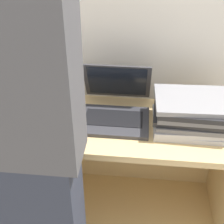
{
  "coord_description": "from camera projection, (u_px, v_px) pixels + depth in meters",
  "views": [
    {
      "loc": [
        0.13,
        -1.06,
        1.64
      ],
      "look_at": [
        0.0,
        0.18,
        0.79
      ],
      "focal_mm": 50.0,
      "sensor_mm": 36.0,
      "label": 1
    }
  ],
  "objects": [
    {
      "name": "wall_back",
      "position": [
        121.0,
        0.0,
        1.65
      ],
      "size": [
        8.0,
        0.05,
        2.4
      ],
      "color": "silver",
      "rests_on": "ground_plane"
    },
    {
      "name": "laptop_stack_right",
      "position": [
        192.0,
        114.0,
        1.56
      ],
      "size": [
        0.4,
        0.3,
        0.17
      ],
      "color": "#B7B7BC",
      "rests_on": "cart"
    },
    {
      "name": "laptop_stack_left",
      "position": [
        40.0,
        110.0,
        1.66
      ],
      "size": [
        0.38,
        0.28,
        0.1
      ],
      "color": "gray",
      "rests_on": "cart"
    },
    {
      "name": "laptop_open",
      "position": [
        115.0,
        107.0,
        1.67
      ],
      "size": [
        0.37,
        0.39,
        0.26
      ],
      "color": "#333338",
      "rests_on": "cart"
    },
    {
      "name": "cart",
      "position": [
        114.0,
        160.0,
        1.89
      ],
      "size": [
        1.3,
        0.52,
        0.67
      ],
      "color": "tan",
      "rests_on": "ground_plane"
    },
    {
      "name": "person",
      "position": [
        28.0,
        144.0,
        1.12
      ],
      "size": [
        0.4,
        0.54,
        1.79
      ],
      "color": "#2D3342",
      "rests_on": "ground_plane"
    }
  ]
}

